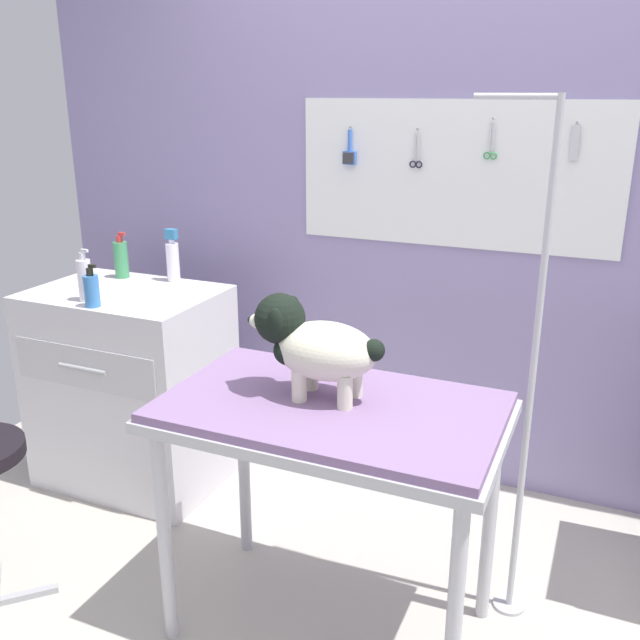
# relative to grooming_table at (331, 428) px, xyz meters

# --- Properties ---
(rear_wall_panel) EXTENTS (4.00, 0.11, 2.30)m
(rear_wall_panel) POSITION_rel_grooming_table_xyz_m (0.07, 1.15, 0.42)
(rear_wall_panel) COLOR #8E82B1
(rear_wall_panel) RESTS_ON ground
(grooming_table) EXTENTS (1.04, 0.63, 0.82)m
(grooming_table) POSITION_rel_grooming_table_xyz_m (0.00, 0.00, 0.00)
(grooming_table) COLOR #B7B7BC
(grooming_table) RESTS_ON ground
(grooming_arm) EXTENTS (0.30, 0.11, 1.72)m
(grooming_arm) POSITION_rel_grooming_table_xyz_m (0.53, 0.33, 0.06)
(grooming_arm) COLOR #B7B7BC
(grooming_arm) RESTS_ON ground
(dog) EXTENTS (0.44, 0.21, 0.32)m
(dog) POSITION_rel_grooming_table_xyz_m (-0.07, 0.03, 0.25)
(dog) COLOR beige
(dog) RESTS_ON grooming_table
(counter_left) EXTENTS (0.80, 0.58, 0.90)m
(counter_left) POSITION_rel_grooming_table_xyz_m (-1.20, 0.54, -0.29)
(counter_left) COLOR silver
(counter_left) RESTS_ON ground
(spray_bottle_tall) EXTENTS (0.06, 0.06, 0.21)m
(spray_bottle_tall) POSITION_rel_grooming_table_xyz_m (-1.35, 0.72, 0.25)
(spray_bottle_tall) COLOR #3F955B
(spray_bottle_tall) RESTS_ON counter_left
(conditioner_bottle) EXTENTS (0.06, 0.06, 0.17)m
(conditioner_bottle) POSITION_rel_grooming_table_xyz_m (-1.16, 0.31, 0.23)
(conditioner_bottle) COLOR #3777BE
(conditioner_bottle) RESTS_ON counter_left
(pump_bottle_white) EXTENTS (0.06, 0.06, 0.22)m
(pump_bottle_white) POSITION_rel_grooming_table_xyz_m (-1.24, 0.36, 0.25)
(pump_bottle_white) COLOR white
(pump_bottle_white) RESTS_ON counter_left
(spray_bottle_short) EXTENTS (0.06, 0.06, 0.24)m
(spray_bottle_short) POSITION_rel_grooming_table_xyz_m (-1.09, 0.77, 0.26)
(spray_bottle_short) COLOR white
(spray_bottle_short) RESTS_ON counter_left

